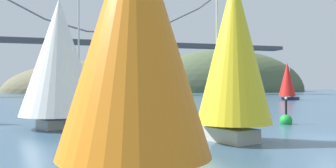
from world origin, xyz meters
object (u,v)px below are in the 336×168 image
(sailboat_orange_sail, at_px, (135,40))
(sailboat_red_spinnaker, at_px, (287,80))
(sailboat_white_mainsail, at_px, (60,60))
(channel_buoy, at_px, (286,120))
(sailboat_yellow_sail, at_px, (232,53))

(sailboat_orange_sail, xyz_separation_m, sailboat_red_spinnaker, (47.12, 57.70, -0.76))
(sailboat_white_mainsail, relative_size, channel_buoy, 4.14)
(sailboat_orange_sail, relative_size, sailboat_white_mainsail, 0.93)
(sailboat_orange_sail, relative_size, channel_buoy, 3.85)
(sailboat_orange_sail, xyz_separation_m, channel_buoy, (17.11, 15.61, -4.68))
(sailboat_orange_sail, bearing_deg, sailboat_yellow_sail, 45.13)
(channel_buoy, bearing_deg, sailboat_yellow_sail, -140.15)
(sailboat_white_mainsail, xyz_separation_m, sailboat_yellow_sail, (9.76, -10.57, -0.08))
(sailboat_yellow_sail, distance_m, channel_buoy, 13.07)
(sailboat_white_mainsail, xyz_separation_m, sailboat_red_spinnaker, (49.03, 39.25, -1.18))
(sailboat_orange_sail, bearing_deg, channel_buoy, 42.38)
(sailboat_red_spinnaker, height_order, sailboat_yellow_sail, sailboat_yellow_sail)
(sailboat_orange_sail, distance_m, sailboat_white_mainsail, 18.55)
(sailboat_white_mainsail, xyz_separation_m, channel_buoy, (19.02, -2.83, -5.10))
(sailboat_white_mainsail, bearing_deg, sailboat_yellow_sail, -47.28)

